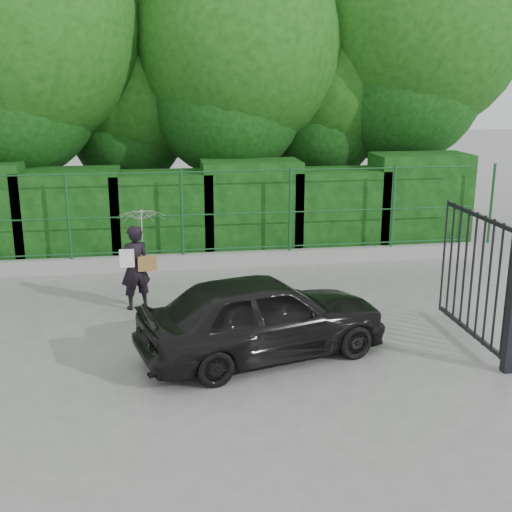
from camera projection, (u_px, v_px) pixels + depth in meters
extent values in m
plane|color=gray|center=(169.00, 356.00, 9.33)|extent=(80.00, 80.00, 0.00)
cube|color=#9E9E99|center=(164.00, 262.00, 13.58)|extent=(14.00, 0.25, 0.30)
cylinder|color=#154A22|center=(68.00, 216.00, 13.02)|extent=(0.06, 0.06, 1.80)
cylinder|color=#154A22|center=(182.00, 213.00, 13.35)|extent=(0.06, 0.06, 1.80)
cylinder|color=#154A22|center=(290.00, 210.00, 13.68)|extent=(0.06, 0.06, 1.80)
cylinder|color=#154A22|center=(393.00, 207.00, 14.02)|extent=(0.06, 0.06, 1.80)
cylinder|color=#154A22|center=(491.00, 204.00, 14.35)|extent=(0.06, 0.06, 1.80)
cylinder|color=#154A22|center=(164.00, 251.00, 13.51)|extent=(13.60, 0.03, 0.03)
cylinder|color=#154A22|center=(163.00, 216.00, 13.31)|extent=(13.60, 0.03, 0.03)
cylinder|color=#154A22|center=(161.00, 173.00, 13.07)|extent=(13.60, 0.03, 0.03)
cube|color=black|center=(70.00, 216.00, 14.01)|extent=(2.20, 1.20, 2.02)
cube|color=black|center=(163.00, 215.00, 14.31)|extent=(2.20, 1.20, 1.92)
cube|color=black|center=(251.00, 208.00, 14.57)|extent=(2.20, 1.20, 2.14)
cube|color=black|center=(336.00, 210.00, 14.89)|extent=(2.20, 1.20, 1.90)
cube|color=black|center=(418.00, 201.00, 15.14)|extent=(2.20, 1.20, 2.23)
cylinder|color=black|center=(32.00, 151.00, 15.16)|extent=(0.36, 0.36, 4.50)
sphere|color=#14470F|center=(21.00, 30.00, 14.44)|extent=(5.40, 5.40, 5.40)
cylinder|color=black|center=(141.00, 168.00, 16.92)|extent=(0.36, 0.36, 3.25)
sphere|color=#14470F|center=(138.00, 92.00, 16.40)|extent=(3.90, 3.90, 3.90)
cylinder|color=black|center=(240.00, 151.00, 16.20)|extent=(0.36, 0.36, 4.25)
sphere|color=#14470F|center=(239.00, 46.00, 15.51)|extent=(5.10, 5.10, 5.10)
cylinder|color=black|center=(328.00, 161.00, 17.32)|extent=(0.36, 0.36, 3.50)
sphere|color=#14470F|center=(331.00, 81.00, 16.76)|extent=(4.20, 4.20, 4.20)
cylinder|color=black|center=(406.00, 138.00, 17.06)|extent=(0.36, 0.36, 4.75)
sphere|color=#14470F|center=(413.00, 25.00, 16.30)|extent=(5.70, 5.70, 5.70)
cube|color=black|center=(468.00, 330.00, 9.90)|extent=(0.05, 2.00, 0.06)
cube|color=black|center=(479.00, 216.00, 9.42)|extent=(0.05, 2.00, 0.06)
cylinder|color=black|center=(507.00, 295.00, 8.76)|extent=(0.04, 0.04, 1.90)
cylinder|color=black|center=(497.00, 289.00, 9.00)|extent=(0.04, 0.04, 1.90)
cylinder|color=black|center=(488.00, 284.00, 9.23)|extent=(0.04, 0.04, 1.90)
cylinder|color=black|center=(480.00, 278.00, 9.47)|extent=(0.04, 0.04, 1.90)
cylinder|color=black|center=(472.00, 274.00, 9.71)|extent=(0.04, 0.04, 1.90)
cylinder|color=black|center=(465.00, 269.00, 9.95)|extent=(0.04, 0.04, 1.90)
cylinder|color=black|center=(457.00, 264.00, 10.19)|extent=(0.04, 0.04, 1.90)
cylinder|color=black|center=(450.00, 260.00, 10.42)|extent=(0.04, 0.04, 1.90)
cylinder|color=black|center=(444.00, 256.00, 10.66)|extent=(0.04, 0.04, 1.90)
imported|color=black|center=(135.00, 267.00, 11.09)|extent=(0.64, 0.54, 1.49)
imported|color=silver|center=(142.00, 231.00, 10.99)|extent=(0.85, 0.86, 0.78)
cube|color=olive|center=(147.00, 263.00, 11.03)|extent=(0.32, 0.15, 0.24)
cube|color=white|center=(127.00, 258.00, 10.91)|extent=(0.25, 0.02, 0.32)
imported|color=black|center=(263.00, 316.00, 9.21)|extent=(3.87, 2.36, 1.23)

